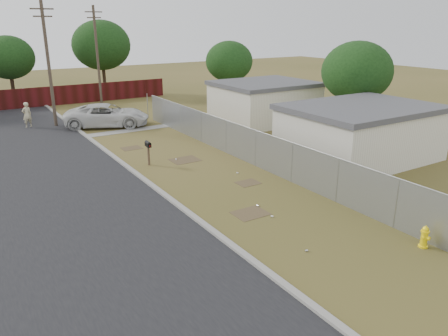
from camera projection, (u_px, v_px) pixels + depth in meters
ground at (207, 176)px, 22.47m from camera, size 120.00×120.00×0.00m
street at (38, 157)px, 25.51m from camera, size 15.10×60.00×0.12m
chainlink_fence at (245, 147)px, 24.62m from camera, size 0.10×27.06×2.02m
privacy_fence at (10, 100)px, 39.20m from camera, size 30.00×0.12×1.80m
utility_poles at (41, 58)px, 35.70m from camera, size 12.60×8.24×9.00m
houses at (308, 115)px, 29.39m from camera, size 9.30×17.24×3.10m
horizon_trees at (86, 55)px, 40.32m from camera, size 33.32×31.94×7.78m
fire_hydrant at (424, 237)px, 15.24m from camera, size 0.38×0.39×0.83m
mailbox at (148, 146)px, 23.82m from camera, size 0.23×0.59×1.36m
pickup_truck at (107, 115)px, 32.81m from camera, size 6.76×5.15×1.71m
pedestrian at (27, 115)px, 32.53m from camera, size 0.79×0.63×1.89m
scattered_litter at (242, 195)px, 19.86m from camera, size 2.66×12.02×0.07m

